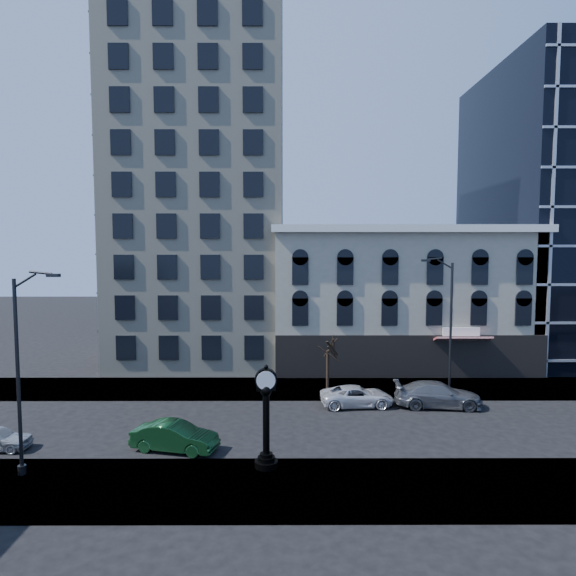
{
  "coord_description": "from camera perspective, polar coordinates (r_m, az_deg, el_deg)",
  "views": [
    {
      "loc": [
        1.89,
        -30.02,
        10.76
      ],
      "look_at": [
        2.0,
        4.0,
        8.0
      ],
      "focal_mm": 32.0,
      "sensor_mm": 36.0,
      "label": 1
    }
  ],
  "objects": [
    {
      "name": "street_lamp_far",
      "position": [
        37.74,
        16.68,
        -0.2
      ],
      "size": [
        2.6,
        0.42,
        10.05
      ],
      "rotation": [
        0.0,
        0.0,
        3.18
      ],
      "color": "black",
      "rests_on": "sidewalk_far"
    },
    {
      "name": "car_far_b",
      "position": [
        36.55,
        16.32,
        -11.31
      ],
      "size": [
        5.91,
        2.78,
        1.67
      ],
      "primitive_type": "imported",
      "rotation": [
        0.0,
        0.0,
        1.49
      ],
      "color": "#595B60",
      "rests_on": "ground"
    },
    {
      "name": "sidewalk_near",
      "position": [
        24.56,
        -4.91,
        -21.21
      ],
      "size": [
        160.0,
        6.0,
        0.12
      ],
      "primitive_type": "cube",
      "color": "gray",
      "rests_on": "ground"
    },
    {
      "name": "car_near_b",
      "position": [
        28.79,
        -12.46,
        -15.82
      ],
      "size": [
        4.8,
        2.59,
        1.5
      ],
      "primitive_type": "imported",
      "rotation": [
        0.0,
        0.0,
        1.34
      ],
      "color": "#143F1E",
      "rests_on": "ground"
    },
    {
      "name": "street_lamp_near",
      "position": [
        26.17,
        -26.73,
        -3.12
      ],
      "size": [
        2.51,
        0.55,
        9.72
      ],
      "rotation": [
        0.0,
        0.0,
        -0.1
      ],
      "color": "black",
      "rests_on": "sidewalk_near"
    },
    {
      "name": "bare_tree_far",
      "position": [
        37.71,
        4.45,
        -5.99
      ],
      "size": [
        2.85,
        2.85,
        4.9
      ],
      "color": "black",
      "rests_on": "sidewalk_far"
    },
    {
      "name": "cream_tower",
      "position": [
        50.29,
        -9.64,
        14.37
      ],
      "size": [
        15.9,
        15.4,
        42.5
      ],
      "color": "beige",
      "rests_on": "ground"
    },
    {
      "name": "sidewalk_far",
      "position": [
        39.54,
        -2.97,
        -11.07
      ],
      "size": [
        160.0,
        6.0,
        0.12
      ],
      "primitive_type": "cube",
      "color": "gray",
      "rests_on": "ground"
    },
    {
      "name": "street_clock",
      "position": [
        25.45,
        -2.44,
        -14.56
      ],
      "size": [
        1.14,
        1.14,
        5.03
      ],
      "rotation": [
        0.0,
        0.0,
        0.07
      ],
      "color": "black",
      "rests_on": "sidewalk_near"
    },
    {
      "name": "ground",
      "position": [
        31.95,
        -3.69,
        -15.05
      ],
      "size": [
        160.0,
        160.0,
        0.0
      ],
      "primitive_type": "plane",
      "color": "black",
      "rests_on": "ground"
    },
    {
      "name": "car_far_a",
      "position": [
        35.64,
        7.68,
        -11.82
      ],
      "size": [
        5.1,
        2.68,
        1.37
      ],
      "primitive_type": "imported",
      "rotation": [
        0.0,
        0.0,
        1.66
      ],
      "color": "silver",
      "rests_on": "ground"
    },
    {
      "name": "victorian_row",
      "position": [
        47.25,
        12.17,
        -1.25
      ],
      "size": [
        22.6,
        11.19,
        12.5
      ],
      "color": "#AFA790",
      "rests_on": "ground"
    }
  ]
}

